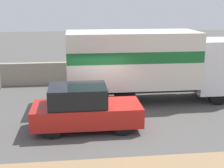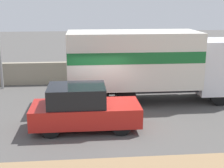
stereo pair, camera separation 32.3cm
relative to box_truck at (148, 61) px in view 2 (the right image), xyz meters
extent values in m
plane|color=#514F4C|center=(-2.40, -2.68, -1.96)|extent=(80.00, 80.00, 0.00)
cube|color=gray|center=(-2.40, 3.75, -1.32)|extent=(60.00, 0.35, 1.28)
cube|color=silver|center=(3.26, 0.00, -0.28)|extent=(1.89, 2.16, 2.51)
cube|color=#2D2D33|center=(-0.71, 0.00, -1.26)|extent=(6.05, 1.36, 0.25)
cube|color=silver|center=(-0.71, 0.00, 0.13)|extent=(6.05, 2.47, 2.53)
cube|color=#19662D|center=(-0.71, 0.00, 0.36)|extent=(6.02, 2.49, 0.51)
cylinder|color=black|center=(3.26, 0.91, -1.48)|extent=(0.96, 0.28, 0.96)
cylinder|color=black|center=(3.26, -0.91, -1.48)|extent=(0.96, 0.28, 0.96)
cylinder|color=black|center=(-2.37, 0.91, -1.48)|extent=(0.96, 0.28, 0.96)
cylinder|color=black|center=(-2.37, -0.91, -1.48)|extent=(0.96, 0.28, 0.96)
cylinder|color=black|center=(-1.16, 0.91, -1.48)|extent=(0.96, 0.28, 0.96)
cylinder|color=black|center=(-1.16, -0.91, -1.48)|extent=(0.96, 0.28, 0.96)
cube|color=#B21E19|center=(-2.97, -3.13, -1.36)|extent=(4.05, 1.72, 0.73)
cube|color=black|center=(-3.30, -3.13, -0.63)|extent=(2.11, 1.58, 0.72)
cylinder|color=black|center=(-1.72, -2.39, -1.64)|extent=(0.65, 0.20, 0.65)
cylinder|color=black|center=(-1.72, -3.87, -1.64)|extent=(0.65, 0.20, 0.65)
cylinder|color=black|center=(-4.23, -2.39, -1.64)|extent=(0.65, 0.20, 0.65)
cylinder|color=black|center=(-4.23, -3.87, -1.64)|extent=(0.65, 0.20, 0.65)
camera|label=1|loc=(-3.32, -14.20, 2.73)|focal=50.00mm
camera|label=2|loc=(-3.00, -14.24, 2.73)|focal=50.00mm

